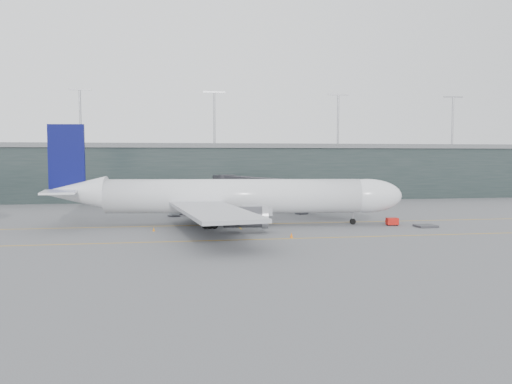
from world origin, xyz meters
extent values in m
plane|color=#535257|center=(0.00, 0.00, 0.00)|extent=(320.00, 320.00, 0.00)
cube|color=#BF8812|center=(0.00, -4.00, 0.01)|extent=(160.00, 0.25, 0.02)
cube|color=#BF8812|center=(0.00, -20.00, 0.01)|extent=(160.00, 0.25, 0.02)
cube|color=#BF8812|center=(5.00, 20.00, 0.01)|extent=(0.25, 60.00, 0.02)
cube|color=#1D2726|center=(0.00, 58.00, 7.00)|extent=(240.00, 35.00, 14.00)
cube|color=#5C5E61|center=(0.00, 58.00, 14.60)|extent=(240.00, 36.00, 1.20)
cylinder|color=#9E9EA3|center=(-30.00, 48.00, 22.00)|extent=(0.60, 0.60, 14.00)
cylinder|color=#9E9EA3|center=(5.00, 48.00, 22.00)|extent=(0.60, 0.60, 14.00)
cylinder|color=#9E9EA3|center=(40.00, 48.00, 22.00)|extent=(0.60, 0.60, 14.00)
cylinder|color=#9E9EA3|center=(75.00, 48.00, 22.00)|extent=(0.60, 0.60, 14.00)
cylinder|color=silver|center=(4.35, -4.42, 4.95)|extent=(43.36, 11.16, 5.79)
ellipsoid|color=silver|center=(27.06, -7.30, 4.95)|extent=(12.80, 7.28, 5.79)
cone|color=silver|center=(-22.06, -1.06, 5.61)|extent=(10.90, 6.81, 5.56)
cube|color=#9B9DA4|center=(3.42, -4.30, 2.71)|extent=(15.42, 6.52, 1.87)
cube|color=black|center=(30.58, -7.75, 5.89)|extent=(2.39, 3.04, 0.75)
cube|color=#9B9DA4|center=(-0.25, -18.43, 4.02)|extent=(12.44, 28.06, 0.51)
cylinder|color=#3E3E43|center=(5.09, -13.46, 2.43)|extent=(6.90, 4.07, 3.27)
cube|color=#9B9DA4|center=(3.39, 10.30, 4.02)|extent=(18.41, 28.21, 0.51)
cylinder|color=#3E3E43|center=(7.32, 4.15, 2.43)|extent=(6.90, 4.07, 3.27)
cube|color=#090C4A|center=(-23.45, -0.89, 11.49)|extent=(6.08, 1.23, 11.21)
cube|color=silver|center=(-23.64, -6.04, 6.07)|extent=(6.23, 9.03, 0.33)
cube|color=silver|center=(-22.34, 4.15, 6.07)|extent=(7.94, 9.73, 0.33)
cylinder|color=black|center=(24.74, -7.00, 0.51)|extent=(1.07, 0.50, 1.03)
cylinder|color=#9E9EA3|center=(24.74, -7.00, 1.21)|extent=(0.28, 0.28, 2.43)
cylinder|color=black|center=(0.08, -8.39, 0.61)|extent=(1.26, 0.62, 1.21)
cylinder|color=black|center=(1.21, 0.50, 0.61)|extent=(1.26, 0.62, 1.21)
cube|color=#27272C|center=(23.86, 0.32, 5.48)|extent=(4.82, 5.04, 3.07)
cube|color=#27272C|center=(20.11, 8.61, 5.48)|extent=(8.36, 14.11, 2.74)
cube|color=#27272C|center=(14.24, 21.60, 5.48)|extent=(8.61, 14.23, 2.85)
cube|color=#27272C|center=(8.38, 34.58, 5.48)|extent=(8.86, 14.34, 2.96)
cylinder|color=#9E9EA3|center=(19.79, 9.31, 2.08)|extent=(0.55, 0.55, 4.16)
cube|color=#3E3E43|center=(19.79, 9.31, 0.38)|extent=(2.67, 2.40, 0.77)
cylinder|color=#27272C|center=(23.86, 40.50, 5.48)|extent=(4.38, 4.38, 3.29)
cylinder|color=#27272C|center=(23.86, 40.50, 1.97)|extent=(1.97, 1.97, 3.95)
cube|color=#B6130D|center=(30.84, -9.45, 0.74)|extent=(2.02, 1.38, 1.14)
cylinder|color=black|center=(30.11, -9.83, 0.18)|extent=(0.36, 0.16, 0.35)
cylinder|color=black|center=(31.50, -9.95, 0.18)|extent=(0.36, 0.16, 0.35)
cylinder|color=black|center=(30.18, -8.96, 0.18)|extent=(0.36, 0.16, 0.35)
cylinder|color=black|center=(31.57, -9.07, 0.18)|extent=(0.36, 0.16, 0.35)
cube|color=#333337|center=(35.58, -12.02, 0.20)|extent=(3.47, 2.84, 0.33)
cube|color=#3E3E43|center=(-5.82, 9.31, 0.15)|extent=(2.51, 2.28, 0.20)
cube|color=#A7AEB3|center=(-5.82, 9.31, 1.07)|extent=(2.09, 2.03, 1.53)
cube|color=navy|center=(-5.82, 9.31, 1.86)|extent=(2.16, 2.10, 0.08)
cube|color=#3E3E43|center=(-3.63, 12.07, 0.16)|extent=(2.56, 2.34, 0.21)
cube|color=#B3B9C0|center=(-3.63, 12.07, 1.09)|extent=(2.14, 2.08, 1.55)
cube|color=navy|center=(-3.63, 12.07, 1.90)|extent=(2.21, 2.15, 0.08)
cube|color=#3E3E43|center=(0.23, 9.38, 0.17)|extent=(2.54, 2.19, 0.22)
cube|color=silver|center=(0.23, 9.38, 1.17)|extent=(2.08, 1.99, 1.67)
cube|color=navy|center=(0.23, 9.38, 2.04)|extent=(2.15, 2.06, 0.09)
cone|color=#F63A0D|center=(31.85, -4.67, 0.38)|extent=(0.48, 0.48, 0.77)
cone|color=orange|center=(11.06, -19.36, 0.38)|extent=(0.48, 0.48, 0.77)
cone|color=#D3480B|center=(8.92, 12.64, 0.32)|extent=(0.40, 0.40, 0.64)
cone|color=orange|center=(-8.81, -9.78, 0.32)|extent=(0.40, 0.40, 0.64)
camera|label=1|loc=(-5.01, -88.71, 11.57)|focal=35.00mm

